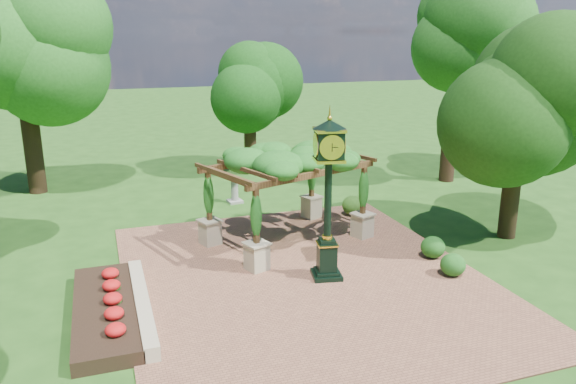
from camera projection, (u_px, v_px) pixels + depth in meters
name	position (u px, v px, depth m)	size (l,w,h in m)	color
ground	(318.00, 294.00, 15.26)	(120.00, 120.00, 0.00)	#1E4714
brick_plaza	(305.00, 278.00, 16.16)	(10.00, 12.00, 0.04)	brown
border_wall	(142.00, 304.00, 14.22)	(0.35, 5.00, 0.40)	#C6B793
flower_bed	(105.00, 311.00, 13.95)	(1.50, 5.00, 0.36)	red
pedestal_clock	(328.00, 185.00, 15.45)	(1.08, 1.08, 4.67)	black
pergola	(287.00, 165.00, 18.34)	(5.94, 4.75, 3.25)	#BAAE8A
sundial	(235.00, 192.00, 23.25)	(0.64, 0.64, 1.05)	gray
shrub_front	(453.00, 265.00, 16.22)	(0.73, 0.73, 0.66)	#1B5217
shrub_mid	(433.00, 247.00, 17.52)	(0.76, 0.76, 0.68)	#1B5116
shrub_back	(353.00, 205.00, 21.58)	(0.85, 0.85, 0.77)	#2D5B1A
tree_west_far	(20.00, 48.00, 23.17)	(4.69, 4.69, 9.07)	black
tree_north	(249.00, 84.00, 27.64)	(3.53, 3.53, 6.36)	#382516
tree_east_far	(457.00, 41.00, 25.04)	(4.31, 4.31, 9.42)	black
tree_east_near	(521.00, 100.00, 18.21)	(4.12, 4.12, 6.87)	#302313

